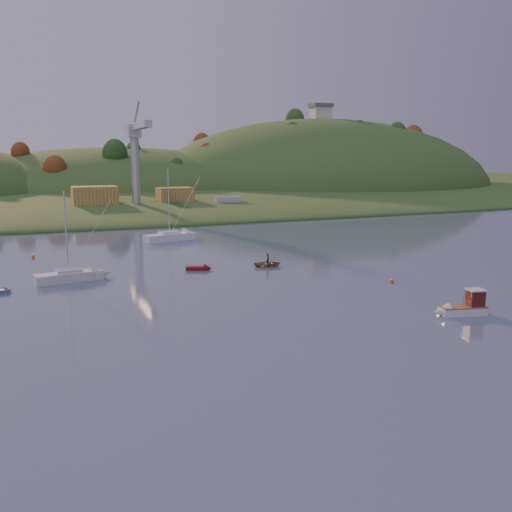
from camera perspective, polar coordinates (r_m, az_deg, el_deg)
name	(u,v)px	position (r m, az deg, el deg)	size (l,w,h in m)	color
ground	(454,399)	(39.09, 19.20, -13.35)	(500.00, 500.00, 0.00)	#373B5A
far_shore	(86,190)	(258.23, -16.65, 6.35)	(620.00, 220.00, 1.50)	#2C5321
shore_slope	(106,201)	(193.76, -14.78, 5.31)	(640.00, 150.00, 7.00)	#2C5321
hill_center	(116,192)	(239.58, -13.80, 6.22)	(140.00, 120.00, 36.00)	#2C5321
hill_right	(319,189)	(252.13, 6.34, 6.63)	(150.00, 130.00, 60.00)	#2C5321
hilltop_house	(321,111)	(252.33, 6.49, 14.22)	(9.00, 7.00, 6.45)	beige
hillside_trees	(98,197)	(213.56, -15.48, 5.70)	(280.00, 50.00, 32.00)	#214117
wharf	(147,209)	(152.13, -10.84, 4.69)	(42.00, 16.00, 2.40)	slate
shed_west	(95,196)	(150.87, -15.83, 5.81)	(11.00, 8.00, 4.80)	olive
shed_east	(175,195)	(155.55, -8.12, 6.06)	(9.00, 7.00, 4.00)	olive
dock_crane	(136,146)	(147.39, -11.93, 10.70)	(3.20, 28.00, 20.30)	#B7B7BC
fishing_boat	(459,308)	(58.16, 19.68, -4.88)	(5.41, 2.72, 3.30)	silver
sailboat_near	(69,275)	(72.82, -18.23, -1.85)	(8.19, 3.69, 10.96)	silver
sailboat_far	(170,236)	(102.79, -8.64, 1.98)	(9.52, 4.94, 12.67)	white
canoe	(268,264)	(78.33, 1.20, -0.76)	(2.68, 3.75, 0.78)	#917550
paddler	(268,261)	(78.25, 1.20, -0.49)	(0.56, 0.37, 1.54)	black
red_tender	(202,268)	(76.25, -5.42, -1.22)	(3.58, 2.36, 1.16)	#5F0D14
grey_dinghy	(3,291)	(69.39, -24.00, -3.24)	(2.78, 1.76, 0.98)	slate
work_vessel	(228,206)	(153.75, -2.79, 5.00)	(16.54, 8.32, 4.06)	slate
buoy_1	(392,281)	(70.35, 13.44, -2.41)	(0.50, 0.50, 0.50)	orange
buoy_3	(33,256)	(90.80, -21.39, -0.04)	(0.50, 0.50, 0.50)	orange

